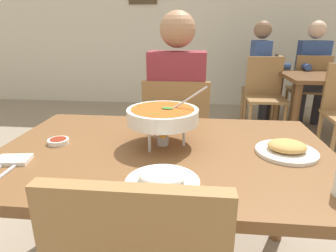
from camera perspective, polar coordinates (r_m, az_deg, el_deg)
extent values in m
cube|color=beige|center=(4.80, 4.60, 22.27)|extent=(10.00, 0.10, 3.00)
cube|color=brown|center=(1.20, -0.72, -5.47)|extent=(1.38, 0.90, 0.04)
cylinder|color=brown|center=(1.86, -19.18, -9.67)|extent=(0.07, 0.07, 0.69)
cylinder|color=brown|center=(1.78, 21.97, -11.48)|extent=(0.07, 0.07, 0.69)
cube|color=olive|center=(2.06, 1.90, -2.94)|extent=(0.44, 0.44, 0.03)
cube|color=olive|center=(1.80, 1.54, 1.84)|extent=(0.42, 0.04, 0.45)
cylinder|color=olive|center=(2.33, 6.87, -6.53)|extent=(0.04, 0.04, 0.42)
cylinder|color=olive|center=(2.35, -2.50, -6.17)|extent=(0.04, 0.04, 0.42)
cylinder|color=olive|center=(1.99, 7.02, -11.18)|extent=(0.04, 0.04, 0.42)
cylinder|color=olive|center=(2.01, -4.06, -10.70)|extent=(0.04, 0.04, 0.42)
cylinder|color=#2D2D38|center=(2.17, 4.54, -8.01)|extent=(0.10, 0.10, 0.45)
cylinder|color=#2D2D38|center=(2.18, -0.78, -7.79)|extent=(0.10, 0.10, 0.45)
cube|color=#2D2D38|center=(2.02, 1.88, -1.17)|extent=(0.32, 0.32, 0.12)
cube|color=maroon|center=(1.86, 1.81, 7.02)|extent=(0.36, 0.20, 0.50)
sphere|color=#A57756|center=(1.82, 1.94, 18.82)|extent=(0.22, 0.22, 0.22)
cylinder|color=maroon|center=(2.06, 6.66, 6.64)|extent=(0.08, 0.28, 0.08)
cylinder|color=maroon|center=(2.08, -2.25, 6.87)|extent=(0.08, 0.28, 0.08)
cylinder|color=silver|center=(1.21, 3.20, -1.72)|extent=(0.01, 0.01, 0.10)
cylinder|color=silver|center=(1.29, -2.63, -0.31)|extent=(0.01, 0.01, 0.10)
cylinder|color=silver|center=(1.15, -3.75, -2.84)|extent=(0.01, 0.01, 0.10)
torus|color=silver|center=(1.20, -1.06, 0.67)|extent=(0.21, 0.21, 0.01)
cylinder|color=#B2B2B7|center=(1.22, -1.04, -2.98)|extent=(0.05, 0.05, 0.04)
cone|color=orange|center=(1.21, -1.05, -1.58)|extent=(0.02, 0.02, 0.04)
cylinder|color=white|center=(1.19, -1.07, 2.05)|extent=(0.30, 0.30, 0.06)
cylinder|color=#B75119|center=(1.18, -1.08, 3.21)|extent=(0.26, 0.26, 0.01)
ellipsoid|color=#388433|center=(1.18, -0.11, 3.61)|extent=(0.05, 0.03, 0.01)
cylinder|color=silver|center=(1.18, 3.37, 4.98)|extent=(0.18, 0.01, 0.13)
cylinder|color=white|center=(0.92, -1.14, -11.31)|extent=(0.24, 0.24, 0.01)
ellipsoid|color=white|center=(0.91, -1.15, -9.92)|extent=(0.15, 0.13, 0.04)
cylinder|color=white|center=(1.24, 22.59, -4.78)|extent=(0.24, 0.24, 0.01)
ellipsoid|color=tan|center=(1.23, 22.74, -3.69)|extent=(0.15, 0.13, 0.04)
cylinder|color=white|center=(1.33, -21.13, -2.90)|extent=(0.09, 0.09, 0.02)
cylinder|color=maroon|center=(1.32, -21.18, -2.54)|extent=(0.07, 0.07, 0.01)
cube|color=white|center=(1.22, -28.62, -5.99)|extent=(0.13, 0.10, 0.02)
cube|color=silver|center=(1.20, -30.69, -7.03)|extent=(0.05, 0.17, 0.01)
cube|color=silver|center=(1.17, -28.69, -7.28)|extent=(0.01, 0.17, 0.01)
cube|color=brown|center=(3.64, 29.96, 8.50)|extent=(1.00, 0.80, 0.04)
cylinder|color=brown|center=(3.24, 24.15, 1.76)|extent=(0.07, 0.07, 0.69)
cylinder|color=brown|center=(3.87, 21.18, 4.69)|extent=(0.07, 0.07, 0.69)
cube|color=olive|center=(3.96, 17.70, 6.72)|extent=(0.50, 0.50, 0.03)
cube|color=olive|center=(3.94, 20.99, 9.88)|extent=(0.10, 0.42, 0.45)
cylinder|color=olive|center=(4.18, 14.66, 4.44)|extent=(0.04, 0.04, 0.42)
cylinder|color=olive|center=(3.81, 14.69, 3.09)|extent=(0.04, 0.04, 0.42)
cylinder|color=olive|center=(4.21, 19.84, 4.02)|extent=(0.04, 0.04, 0.42)
cylinder|color=olive|center=(3.84, 20.35, 2.63)|extent=(0.04, 0.04, 0.42)
cube|color=olive|center=(4.25, 25.87, 6.51)|extent=(0.48, 0.48, 0.03)
cube|color=olive|center=(4.02, 27.00, 9.25)|extent=(0.42, 0.08, 0.45)
cylinder|color=olive|center=(4.52, 27.26, 4.00)|extent=(0.04, 0.04, 0.42)
cylinder|color=olive|center=(4.43, 22.53, 4.40)|extent=(0.04, 0.04, 0.42)
cylinder|color=olive|center=(4.17, 28.54, 2.70)|extent=(0.04, 0.04, 0.42)
cylinder|color=olive|center=(4.07, 23.44, 3.11)|extent=(0.04, 0.04, 0.42)
cylinder|color=olive|center=(2.94, 30.13, -3.52)|extent=(0.04, 0.04, 0.42)
cylinder|color=olive|center=(3.28, 28.01, -1.06)|extent=(0.04, 0.04, 0.42)
cube|color=olive|center=(3.51, 18.97, 5.17)|extent=(0.45, 0.45, 0.03)
cube|color=olive|center=(3.66, 18.73, 9.55)|extent=(0.42, 0.05, 0.45)
cylinder|color=olive|center=(3.35, 16.05, 0.85)|extent=(0.04, 0.04, 0.42)
cylinder|color=olive|center=(3.44, 22.30, 0.60)|extent=(0.04, 0.04, 0.42)
cylinder|color=olive|center=(3.71, 15.16, 2.63)|extent=(0.04, 0.04, 0.42)
cylinder|color=olive|center=(3.79, 20.84, 2.37)|extent=(0.04, 0.04, 0.42)
cylinder|color=#2D2D38|center=(3.98, 19.04, 3.54)|extent=(0.10, 0.10, 0.45)
cylinder|color=#2D2D38|center=(4.17, 18.45, 4.25)|extent=(0.10, 0.10, 0.45)
cube|color=#2D2D38|center=(4.01, 18.60, 7.87)|extent=(0.32, 0.32, 0.12)
cube|color=#334C8C|center=(3.95, 17.92, 12.36)|extent=(0.20, 0.36, 0.50)
sphere|color=#846047|center=(3.93, 18.49, 17.85)|extent=(0.22, 0.22, 0.22)
cylinder|color=#334C8C|center=(3.84, 21.28, 11.10)|extent=(0.28, 0.08, 0.08)
cylinder|color=#334C8C|center=(4.15, 20.16, 11.70)|extent=(0.28, 0.08, 0.08)
cylinder|color=#2D2D38|center=(4.16, 25.05, 3.42)|extent=(0.10, 0.10, 0.45)
cylinder|color=#2D2D38|center=(4.23, 27.60, 3.28)|extent=(0.10, 0.10, 0.45)
cube|color=#2D2D38|center=(4.18, 26.71, 7.26)|extent=(0.32, 0.32, 0.12)
cube|color=#334C8C|center=(4.21, 26.96, 11.61)|extent=(0.36, 0.20, 0.50)
sphere|color=beige|center=(4.19, 27.75, 16.73)|extent=(0.22, 0.22, 0.22)
cylinder|color=#334C8C|center=(3.97, 25.67, 10.75)|extent=(0.08, 0.28, 0.08)
cylinder|color=#334C8C|center=(4.09, 29.94, 10.29)|extent=(0.08, 0.28, 0.08)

